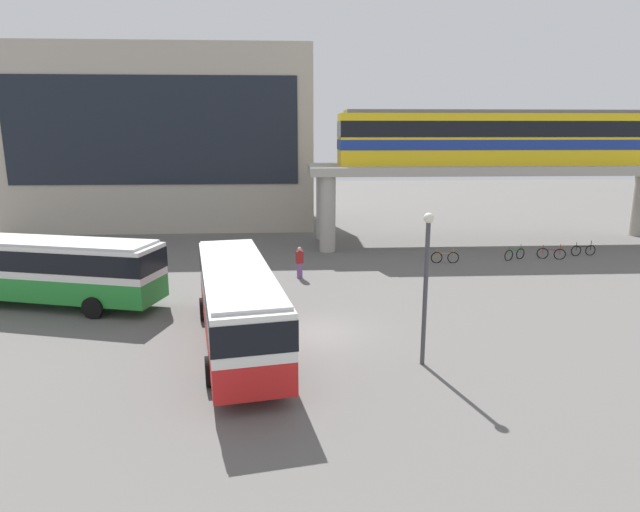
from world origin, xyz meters
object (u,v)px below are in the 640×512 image
object	(u,v)px
bicycle_orange	(445,257)
bicycle_black	(583,250)
train	(488,137)
bus_main	(237,298)
bicycle_green	(515,254)
station_building	(167,139)
pedestrian_at_kerb	(300,263)
bus_secondary	(48,265)
bicycle_red	(551,254)

from	to	relation	value
bicycle_orange	bicycle_black	size ratio (longest dim) A/B	1.00
train	bicycle_orange	distance (m)	10.58
bus_main	bicycle_green	world-z (taller)	bus_main
station_building	pedestrian_at_kerb	size ratio (longest dim) A/B	13.98
bus_secondary	bicycle_orange	world-z (taller)	bus_secondary
pedestrian_at_kerb	bus_main	bearing A→B (deg)	-104.40
train	bicycle_red	distance (m)	9.59
bicycle_orange	pedestrian_at_kerb	world-z (taller)	pedestrian_at_kerb
station_building	bicycle_black	world-z (taller)	station_building
bicycle_orange	bicycle_black	xyz separation A→B (m)	(9.89, 1.53, 0.00)
bus_secondary	train	bearing A→B (deg)	27.67
bicycle_black	bicycle_red	bearing A→B (deg)	-162.29
bus_main	pedestrian_at_kerb	size ratio (longest dim) A/B	6.25
station_building	bicycle_green	xyz separation A→B (m)	(25.29, -15.60, -7.10)
bicycle_red	bicycle_black	size ratio (longest dim) A/B	0.96
bicycle_red	pedestrian_at_kerb	bearing A→B (deg)	-167.09
train	pedestrian_at_kerb	bearing A→B (deg)	-146.26
bicycle_red	pedestrian_at_kerb	distance (m)	17.01
train	bicycle_black	bearing A→B (deg)	-40.08
bicycle_orange	pedestrian_at_kerb	bearing A→B (deg)	-161.51
bicycle_orange	bicycle_red	bearing A→B (deg)	5.41
bus_main	bicycle_orange	distance (m)	17.75
bus_secondary	bicycle_orange	size ratio (longest dim) A/B	6.33
train	bicycle_black	xyz separation A→B (m)	(5.42, -4.56, -7.41)
station_building	bicycle_red	distance (m)	32.60
train	bicycle_orange	xyz separation A→B (m)	(-4.47, -6.09, -7.41)
train	bus_main	size ratio (longest dim) A/B	1.90
bicycle_red	train	bearing A→B (deg)	117.38
train	pedestrian_at_kerb	distance (m)	17.95
bus_secondary	pedestrian_at_kerb	bearing A→B (deg)	19.79
bicycle_green	pedestrian_at_kerb	size ratio (longest dim) A/B	0.91
train	bus_secondary	distance (m)	29.69
bicycle_red	bus_secondary	bearing A→B (deg)	-164.14
bicycle_green	bicycle_orange	size ratio (longest dim) A/B	0.92
bicycle_green	bus_main	bearing A→B (deg)	-140.53
bicycle_green	bicycle_black	world-z (taller)	same
bus_main	bicycle_black	bearing A→B (deg)	33.90
bicycle_orange	pedestrian_at_kerb	xyz separation A→B (m)	(-9.30, -3.11, 0.50)
train	bus_main	distance (m)	25.85
station_building	bus_main	world-z (taller)	station_building
bus_main	bus_secondary	distance (m)	11.02
station_building	train	world-z (taller)	station_building
train	bus_main	world-z (taller)	train
bus_secondary	bus_main	bearing A→B (deg)	-30.90
bicycle_red	bicycle_orange	bearing A→B (deg)	-174.59
bicycle_green	bicycle_black	distance (m)	5.19
station_building	bus_secondary	xyz separation A→B (m)	(-0.81, -23.65, -5.47)
station_building	pedestrian_at_kerb	world-z (taller)	station_building
bus_main	bicycle_green	distance (m)	21.63
bicycle_green	bicycle_black	size ratio (longest dim) A/B	0.92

